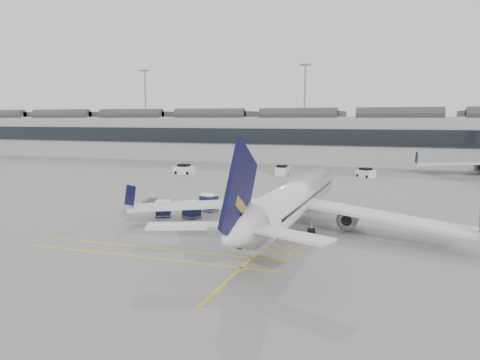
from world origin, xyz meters
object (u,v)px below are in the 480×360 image
(airliner_main, at_px, (292,201))
(belt_loader, at_px, (285,206))
(baggage_cart_a, at_px, (191,209))
(ramp_agent_b, at_px, (226,204))
(pushback_tug, at_px, (153,204))
(ramp_agent_a, at_px, (281,203))

(airliner_main, distance_m, belt_loader, 10.11)
(baggage_cart_a, bearing_deg, airliner_main, 12.86)
(ramp_agent_b, bearing_deg, belt_loader, -171.40)
(baggage_cart_a, xyz_separation_m, pushback_tug, (-6.55, 3.20, -0.39))
(ramp_agent_a, height_order, pushback_tug, ramp_agent_a)
(ramp_agent_a, height_order, ramp_agent_b, ramp_agent_a)
(belt_loader, distance_m, pushback_tug, 15.78)
(ramp_agent_a, xyz_separation_m, pushback_tug, (-14.81, -3.72, -0.37))
(airliner_main, distance_m, baggage_cart_a, 11.77)
(pushback_tug, bearing_deg, belt_loader, -6.17)
(airliner_main, relative_size, belt_loader, 8.62)
(airliner_main, relative_size, ramp_agent_a, 18.86)
(baggage_cart_a, height_order, ramp_agent_a, ramp_agent_a)
(airliner_main, xyz_separation_m, belt_loader, (-2.86, 9.41, -2.33))
(ramp_agent_b, distance_m, pushback_tug, 9.03)
(baggage_cart_a, xyz_separation_m, ramp_agent_a, (8.27, 6.93, -0.02))
(ramp_agent_a, bearing_deg, ramp_agent_b, 172.88)
(baggage_cart_a, xyz_separation_m, ramp_agent_b, (2.41, 4.29, -0.04))
(airliner_main, distance_m, ramp_agent_b, 11.10)
(baggage_cart_a, bearing_deg, ramp_agent_b, 82.58)
(belt_loader, distance_m, ramp_agent_b, 7.05)
(airliner_main, distance_m, ramp_agent_a, 9.51)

